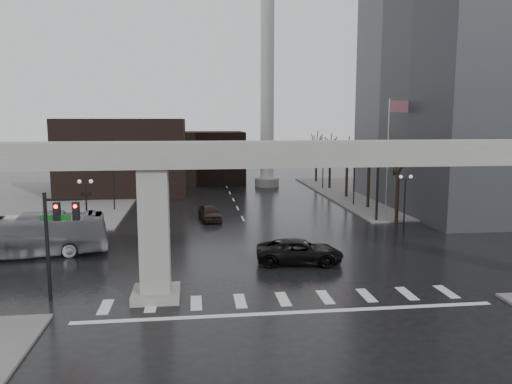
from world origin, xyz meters
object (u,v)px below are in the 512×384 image
(signal_mast_arm, at_px, (340,163))
(city_bus, at_px, (26,235))
(far_car, at_px, (210,213))
(pickup_truck, at_px, (300,252))

(signal_mast_arm, distance_m, city_bus, 27.74)
(far_car, bearing_deg, city_bus, -147.89)
(pickup_truck, distance_m, city_bus, 19.76)
(signal_mast_arm, bearing_deg, city_bus, -161.04)
(city_bus, bearing_deg, far_car, -58.26)
(pickup_truck, distance_m, far_car, 16.70)
(pickup_truck, xyz_separation_m, city_bus, (-19.30, 4.16, 0.73))
(city_bus, distance_m, far_car, 17.83)
(far_car, bearing_deg, signal_mast_arm, -20.26)
(far_car, bearing_deg, pickup_truck, -78.21)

